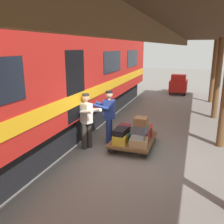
# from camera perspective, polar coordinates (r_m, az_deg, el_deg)

# --- Properties ---
(ground_plane) EXTENTS (60.00, 60.00, 0.00)m
(ground_plane) POSITION_cam_1_polar(r_m,az_deg,el_deg) (7.07, 6.41, -10.58)
(ground_plane) COLOR slate
(train_car) EXTENTS (3.02, 18.59, 4.00)m
(train_car) POSITION_cam_1_polar(r_m,az_deg,el_deg) (7.89, -18.20, 7.10)
(train_car) COLOR #B21E19
(train_car) RESTS_ON ground_plane
(luggage_cart) EXTENTS (1.22, 1.75, 0.28)m
(luggage_cart) POSITION_cam_1_polar(r_m,az_deg,el_deg) (7.71, 4.97, -6.42)
(luggage_cart) COLOR brown
(luggage_cart) RESTS_ON ground_plane
(suitcase_teal_softside) EXTENTS (0.49, 0.59, 0.21)m
(suitcase_teal_softside) POSITION_cam_1_polar(r_m,az_deg,el_deg) (7.73, 3.01, -5.17)
(suitcase_teal_softside) COLOR #1E666B
(suitcase_teal_softside) RESTS_ON luggage_cart
(suitcase_orange_carryall) EXTENTS (0.47, 0.65, 0.16)m
(suitcase_orange_carryall) POSITION_cam_1_polar(r_m,az_deg,el_deg) (8.17, 3.94, -4.23)
(suitcase_orange_carryall) COLOR #CC6B23
(suitcase_orange_carryall) RESTS_ON luggage_cart
(suitcase_red_plastic) EXTENTS (0.51, 0.52, 0.30)m
(suitcase_red_plastic) POSITION_cam_1_polar(r_m,az_deg,el_deg) (8.04, 7.75, -4.17)
(suitcase_red_plastic) COLOR #AD231E
(suitcase_red_plastic) RESTS_ON luggage_cart
(suitcase_burgundy_valise) EXTENTS (0.42, 0.55, 0.30)m
(suitcase_burgundy_valise) POSITION_cam_1_polar(r_m,az_deg,el_deg) (7.59, 7.03, -5.30)
(suitcase_burgundy_valise) COLOR maroon
(suitcase_burgundy_valise) RESTS_ON luggage_cart
(suitcase_tan_vintage) EXTENTS (0.55, 0.57, 0.22)m
(suitcase_tan_vintage) POSITION_cam_1_polar(r_m,az_deg,el_deg) (7.16, 6.21, -6.87)
(suitcase_tan_vintage) COLOR tan
(suitcase_tan_vintage) RESTS_ON luggage_cart
(suitcase_yellow_case) EXTENTS (0.42, 0.59, 0.26)m
(suitcase_yellow_case) POSITION_cam_1_polar(r_m,az_deg,el_deg) (7.29, 1.97, -6.24)
(suitcase_yellow_case) COLOR gold
(suitcase_yellow_case) RESTS_ON luggage_cart
(suitcase_maroon_trunk) EXTENTS (0.41, 0.48, 0.20)m
(suitcase_maroon_trunk) POSITION_cam_1_polar(r_m,az_deg,el_deg) (7.63, 2.90, -3.79)
(suitcase_maroon_trunk) COLOR maroon
(suitcase_maroon_trunk) RESTS_ON suitcase_teal_softside
(suitcase_gray_aluminum) EXTENTS (0.37, 0.44, 0.17)m
(suitcase_gray_aluminum) POSITION_cam_1_polar(r_m,az_deg,el_deg) (7.06, 6.13, -5.51)
(suitcase_gray_aluminum) COLOR #9EA0A5
(suitcase_gray_aluminum) RESTS_ON suitcase_tan_vintage
(suitcase_slate_roller) EXTENTS (0.44, 0.40, 0.24)m
(suitcase_slate_roller) POSITION_cam_1_polar(r_m,az_deg,el_deg) (6.99, 6.40, -3.93)
(suitcase_slate_roller) COLOR #4C515B
(suitcase_slate_roller) RESTS_ON suitcase_gray_aluminum
(suitcase_olive_duffel) EXTENTS (0.47, 0.47, 0.17)m
(suitcase_olive_duffel) POSITION_cam_1_polar(r_m,az_deg,el_deg) (7.51, 6.90, -3.65)
(suitcase_olive_duffel) COLOR brown
(suitcase_olive_duffel) RESTS_ON suitcase_burgundy_valise
(suitcase_brown_leather) EXTENTS (0.36, 0.37, 0.22)m
(suitcase_brown_leather) POSITION_cam_1_polar(r_m,az_deg,el_deg) (6.91, 6.72, -2.15)
(suitcase_brown_leather) COLOR brown
(suitcase_brown_leather) RESTS_ON suitcase_slate_roller
(suitcase_black_hardshell) EXTENTS (0.37, 0.58, 0.18)m
(suitcase_black_hardshell) POSITION_cam_1_polar(r_m,az_deg,el_deg) (7.24, 2.09, -4.54)
(suitcase_black_hardshell) COLOR black
(suitcase_black_hardshell) RESTS_ON suitcase_yellow_case
(porter_in_overalls) EXTENTS (0.70, 0.48, 1.70)m
(porter_in_overalls) POSITION_cam_1_polar(r_m,az_deg,el_deg) (7.83, -0.81, -0.71)
(porter_in_overalls) COLOR navy
(porter_in_overalls) RESTS_ON ground_plane
(porter_by_door) EXTENTS (0.74, 0.61, 1.70)m
(porter_by_door) POSITION_cam_1_polar(r_m,az_deg,el_deg) (7.41, -5.90, -1.70)
(porter_by_door) COLOR #332D28
(porter_by_door) RESTS_ON ground_plane
(baggage_tug) EXTENTS (1.11, 1.70, 1.30)m
(baggage_tug) POSITION_cam_1_polar(r_m,az_deg,el_deg) (16.87, 15.19, 6.21)
(baggage_tug) COLOR #B21E19
(baggage_tug) RESTS_ON ground_plane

